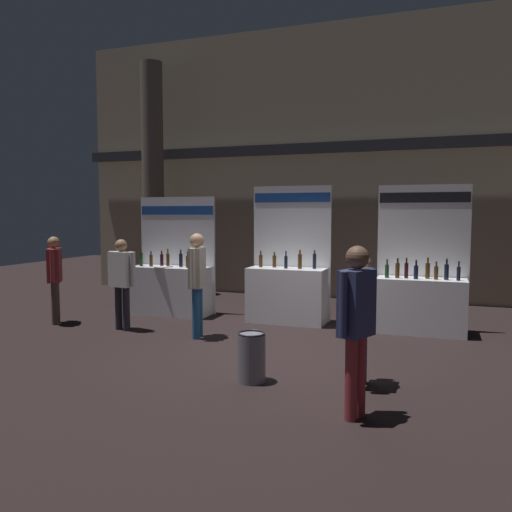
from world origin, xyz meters
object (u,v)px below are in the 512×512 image
(exhibitor_booth_2, at_px, (421,298))
(visitor_2, at_px, (361,309))
(visitor_1, at_px, (197,276))
(visitor_4, at_px, (356,316))
(exhibitor_booth_0, at_px, (171,285))
(visitor_3, at_px, (122,276))
(visitor_0, at_px, (55,272))
(trash_bin, at_px, (251,357))
(exhibitor_booth_1, at_px, (287,289))

(exhibitor_booth_2, relative_size, visitor_2, 1.63)
(visitor_1, height_order, visitor_4, visitor_4)
(exhibitor_booth_2, bearing_deg, exhibitor_booth_0, 179.85)
(visitor_2, height_order, visitor_3, visitor_3)
(visitor_2, xyz_separation_m, visitor_4, (0.09, -1.00, 0.11))
(visitor_0, height_order, visitor_3, visitor_0)
(visitor_0, distance_m, visitor_3, 1.49)
(exhibitor_booth_0, distance_m, visitor_2, 5.32)
(visitor_0, relative_size, visitor_4, 0.94)
(exhibitor_booth_2, xyz_separation_m, visitor_3, (-4.99, -1.56, 0.36))
(exhibitor_booth_2, bearing_deg, visitor_3, -162.68)
(trash_bin, xyz_separation_m, visitor_3, (-3.11, 1.86, 0.66))
(visitor_0, bearing_deg, trash_bin, -145.49)
(visitor_0, bearing_deg, visitor_4, -146.66)
(visitor_1, relative_size, visitor_2, 1.10)
(exhibitor_booth_1, bearing_deg, visitor_1, -122.70)
(visitor_1, bearing_deg, visitor_3, -101.22)
(trash_bin, xyz_separation_m, visitor_0, (-4.60, 1.90, 0.67))
(exhibitor_booth_2, bearing_deg, trash_bin, -118.88)
(exhibitor_booth_0, distance_m, visitor_1, 2.18)
(visitor_2, bearing_deg, visitor_3, 71.71)
(visitor_3, bearing_deg, exhibitor_booth_2, -150.57)
(trash_bin, bearing_deg, visitor_3, 149.05)
(exhibitor_booth_2, relative_size, visitor_3, 1.59)
(visitor_3, bearing_deg, exhibitor_booth_1, -135.80)
(exhibitor_booth_0, bearing_deg, exhibitor_booth_1, 1.03)
(exhibitor_booth_1, xyz_separation_m, visitor_3, (-2.57, -1.61, 0.33))
(exhibitor_booth_2, height_order, trash_bin, exhibitor_booth_2)
(exhibitor_booth_0, xyz_separation_m, visitor_1, (1.39, -1.63, 0.43))
(exhibitor_booth_0, height_order, exhibitor_booth_1, exhibitor_booth_1)
(visitor_0, xyz_separation_m, visitor_1, (2.99, -0.09, 0.05))
(visitor_1, height_order, visitor_3, visitor_1)
(exhibitor_booth_0, relative_size, visitor_1, 1.38)
(exhibitor_booth_1, height_order, trash_bin, exhibitor_booth_1)
(exhibitor_booth_1, bearing_deg, exhibitor_booth_0, -178.97)
(visitor_4, bearing_deg, visitor_2, -151.06)
(exhibitor_booth_0, bearing_deg, visitor_2, -36.27)
(visitor_4, bearing_deg, visitor_0, -89.61)
(exhibitor_booth_0, distance_m, trash_bin, 4.56)
(exhibitor_booth_1, distance_m, visitor_2, 3.68)
(trash_bin, height_order, visitor_2, visitor_2)
(exhibitor_booth_1, relative_size, visitor_1, 1.49)
(trash_bin, bearing_deg, exhibitor_booth_1, 98.72)
(exhibitor_booth_0, distance_m, visitor_4, 6.04)
(exhibitor_booth_2, bearing_deg, visitor_1, -155.17)
(trash_bin, xyz_separation_m, visitor_4, (1.37, -0.71, 0.74))
(trash_bin, bearing_deg, exhibitor_booth_2, 61.12)
(visitor_0, distance_m, visitor_4, 6.51)
(visitor_1, xyz_separation_m, visitor_3, (-1.50, 0.06, -0.06))
(exhibitor_booth_2, xyz_separation_m, trash_bin, (-1.89, -3.42, -0.31))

